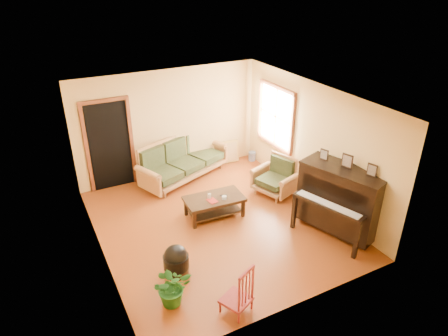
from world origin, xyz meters
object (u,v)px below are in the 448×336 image
coffee_table (214,207)px  red_chair (236,289)px  footstool (176,263)px  ceramic_crock (252,156)px  sofa (184,160)px  potted_plant (172,286)px  piano (340,201)px  armchair (274,177)px

coffee_table → red_chair: size_ratio=1.40×
footstool → ceramic_crock: 4.66m
sofa → red_chair: sofa is taller
sofa → potted_plant: sofa is taller
piano → red_chair: 2.88m
armchair → footstool: (-2.94, -1.46, -0.22)m
armchair → ceramic_crock: (0.46, 1.72, -0.31)m
coffee_table → red_chair: bearing=-109.1°
footstool → ceramic_crock: bearing=43.1°
piano → potted_plant: piano is taller
sofa → armchair: sofa is taller
sofa → potted_plant: (-1.72, -3.69, -0.17)m
piano → potted_plant: size_ratio=2.37×
armchair → red_chair: bearing=-152.2°
coffee_table → potted_plant: (-1.63, -1.87, 0.11)m
sofa → red_chair: bearing=-124.1°
footstool → red_chair: 1.30m
ceramic_crock → coffee_table: bearing=-137.2°
sofa → red_chair: size_ratio=2.70×
red_chair → potted_plant: bearing=118.4°
armchair → red_chair: 3.60m
sofa → piano: size_ratio=1.49×
piano → footstool: piano is taller
sofa → coffee_table: sofa is taller
potted_plant → coffee_table: bearing=48.9°
ceramic_crock → potted_plant: size_ratio=0.37×
footstool → potted_plant: (-0.29, -0.60, 0.12)m
potted_plant → red_chair: bearing=-36.6°
coffee_table → footstool: (-1.34, -1.27, -0.01)m
coffee_table → ceramic_crock: 2.81m
sofa → ceramic_crock: sofa is taller
sofa → piano: 3.84m
coffee_table → armchair: bearing=6.8°
armchair → potted_plant: bearing=-166.8°
armchair → ceramic_crock: armchair is taller
piano → red_chair: size_ratio=1.81×
red_chair → ceramic_crock: bearing=31.3°
sofa → coffee_table: size_ratio=1.93×
sofa → potted_plant: bearing=-136.7°
footstool → ceramic_crock: (3.40, 3.18, -0.09)m
ceramic_crock → potted_plant: (-3.69, -3.78, 0.21)m
armchair → potted_plant: size_ratio=1.31×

